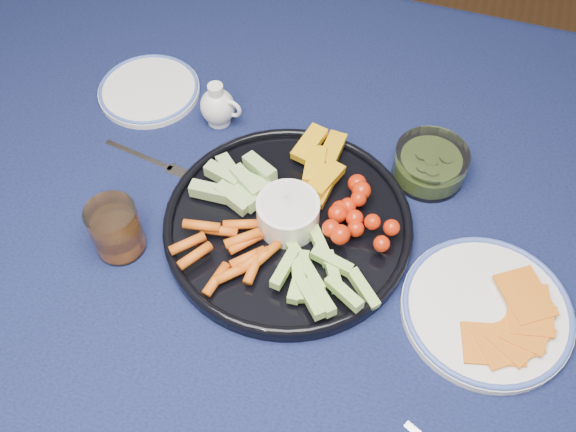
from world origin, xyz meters
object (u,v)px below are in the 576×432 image
(pickle_bowl, at_px, (430,165))
(juice_tumbler, at_px, (117,231))
(creamer_pitcher, at_px, (218,106))
(side_plate_extra, at_px, (149,90))
(crudite_platter, at_px, (286,221))
(cheese_plate, at_px, (487,309))
(dining_table, at_px, (286,223))

(pickle_bowl, bearing_deg, juice_tumbler, -145.79)
(creamer_pitcher, xyz_separation_m, side_plate_extra, (-0.14, 0.02, -0.03))
(crudite_platter, bearing_deg, cheese_plate, -8.92)
(juice_tumbler, bearing_deg, side_plate_extra, 108.03)
(dining_table, height_order, juice_tumbler, juice_tumbler)
(creamer_pitcher, distance_m, juice_tumbler, 0.28)
(cheese_plate, bearing_deg, pickle_bowl, 119.56)
(cheese_plate, distance_m, side_plate_extra, 0.67)
(cheese_plate, bearing_deg, creamer_pitcher, 155.08)
(juice_tumbler, bearing_deg, crudite_platter, 25.18)
(dining_table, distance_m, side_plate_extra, 0.34)
(cheese_plate, bearing_deg, dining_table, 160.45)
(juice_tumbler, bearing_deg, dining_table, 41.19)
(juice_tumbler, height_order, side_plate_extra, juice_tumbler)
(juice_tumbler, relative_size, side_plate_extra, 0.49)
(pickle_bowl, height_order, juice_tumbler, juice_tumbler)
(pickle_bowl, xyz_separation_m, cheese_plate, (0.12, -0.22, -0.01))
(crudite_platter, height_order, cheese_plate, crudite_platter)
(cheese_plate, xyz_separation_m, juice_tumbler, (-0.52, -0.06, 0.03))
(dining_table, relative_size, side_plate_extra, 9.46)
(dining_table, height_order, cheese_plate, cheese_plate)
(pickle_bowl, bearing_deg, cheese_plate, -60.44)
(cheese_plate, relative_size, juice_tumbler, 2.71)
(side_plate_extra, bearing_deg, crudite_platter, -32.07)
(creamer_pitcher, bearing_deg, cheese_plate, -24.92)
(pickle_bowl, xyz_separation_m, juice_tumbler, (-0.40, -0.27, 0.01))
(pickle_bowl, bearing_deg, side_plate_extra, 176.43)
(crudite_platter, relative_size, creamer_pitcher, 4.61)
(crudite_platter, bearing_deg, creamer_pitcher, 135.22)
(creamer_pitcher, xyz_separation_m, pickle_bowl, (0.36, -0.01, -0.01))
(crudite_platter, xyz_separation_m, creamer_pitcher, (-0.18, 0.18, 0.01))
(crudite_platter, xyz_separation_m, pickle_bowl, (0.18, 0.17, 0.00))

